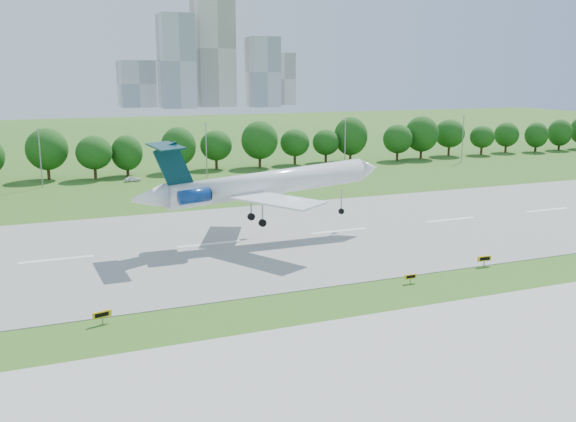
{
  "coord_description": "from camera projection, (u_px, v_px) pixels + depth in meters",
  "views": [
    {
      "loc": [
        -22.21,
        -58.25,
        23.12
      ],
      "look_at": [
        8.83,
        18.0,
        5.43
      ],
      "focal_mm": 40.0,
      "sensor_mm": 36.0,
      "label": 1
    }
  ],
  "objects": [
    {
      "name": "ground",
      "position": [
        274.0,
        304.0,
        65.79
      ],
      "size": [
        600.0,
        600.0,
        0.0
      ],
      "primitive_type": "plane",
      "color": "#2B5516",
      "rests_on": "ground"
    },
    {
      "name": "runway",
      "position": [
        210.0,
        244.0,
        88.42
      ],
      "size": [
        400.0,
        45.0,
        0.08
      ],
      "primitive_type": "cube",
      "color": "gray",
      "rests_on": "ground"
    },
    {
      "name": "taxiway",
      "position": [
        358.0,
        379.0,
        49.49
      ],
      "size": [
        400.0,
        23.0,
        0.08
      ],
      "primitive_type": "cube",
      "color": "#ADADA8",
      "rests_on": "ground"
    },
    {
      "name": "tree_line",
      "position": [
        132.0,
        148.0,
        147.8
      ],
      "size": [
        288.4,
        8.4,
        10.4
      ],
      "color": "#382314",
      "rests_on": "ground"
    },
    {
      "name": "light_poles",
      "position": [
        127.0,
        153.0,
        137.79
      ],
      "size": [
        175.9,
        0.25,
        12.19
      ],
      "color": "gray",
      "rests_on": "ground"
    },
    {
      "name": "skyline",
      "position": [
        208.0,
        63.0,
        450.01
      ],
      "size": [
        127.0,
        52.0,
        80.0
      ],
      "color": "#B2B2B7",
      "rests_on": "ground"
    },
    {
      "name": "airliner",
      "position": [
        257.0,
        184.0,
        89.24
      ],
      "size": [
        37.29,
        27.11,
        12.09
      ],
      "rotation": [
        0.0,
        -0.07,
        0.04
      ],
      "color": "white",
      "rests_on": "ground"
    },
    {
      "name": "taxi_sign_left",
      "position": [
        102.0,
        315.0,
        60.25
      ],
      "size": [
        1.78,
        0.65,
        1.26
      ],
      "rotation": [
        0.0,
        0.0,
        0.25
      ],
      "color": "gray",
      "rests_on": "ground"
    },
    {
      "name": "taxi_sign_centre",
      "position": [
        411.0,
        277.0,
        72.02
      ],
      "size": [
        1.48,
        0.22,
        1.04
      ],
      "rotation": [
        0.0,
        0.0,
        -0.02
      ],
      "color": "gray",
      "rests_on": "ground"
    },
    {
      "name": "taxi_sign_right",
      "position": [
        484.0,
        259.0,
        78.37
      ],
      "size": [
        1.84,
        0.36,
        1.29
      ],
      "rotation": [
        0.0,
        0.0,
        -0.08
      ],
      "color": "gray",
      "rests_on": "ground"
    },
    {
      "name": "service_vehicle_b",
      "position": [
        133.0,
        179.0,
        140.02
      ],
      "size": [
        3.62,
        1.85,
        1.18
      ],
      "primitive_type": "imported",
      "rotation": [
        0.0,
        0.0,
        1.71
      ],
      "color": "white",
      "rests_on": "ground"
    }
  ]
}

